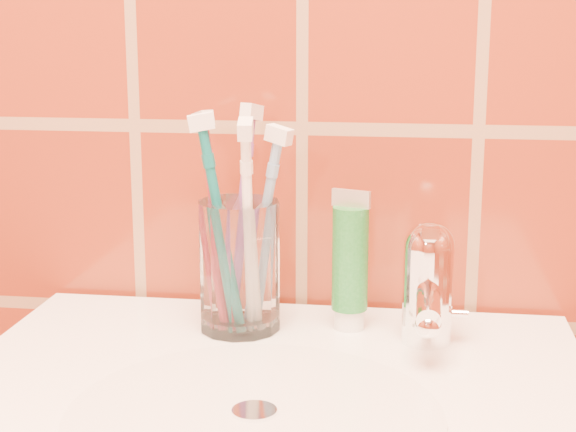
# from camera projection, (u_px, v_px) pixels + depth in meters

# --- Properties ---
(glass_tumbler) EXTENTS (0.11, 0.11, 0.13)m
(glass_tumbler) POSITION_uv_depth(u_px,v_px,m) (239.00, 266.00, 0.87)
(glass_tumbler) COLOR white
(glass_tumbler) RESTS_ON pedestal_sink
(toothpaste_tube) EXTENTS (0.04, 0.04, 0.14)m
(toothpaste_tube) POSITION_uv_depth(u_px,v_px,m) (350.00, 265.00, 0.87)
(toothpaste_tube) COLOR white
(toothpaste_tube) RESTS_ON pedestal_sink
(faucet) EXTENTS (0.05, 0.11, 0.12)m
(faucet) POSITION_uv_depth(u_px,v_px,m) (428.00, 280.00, 0.83)
(faucet) COLOR white
(faucet) RESTS_ON pedestal_sink
(toothbrush_0) EXTENTS (0.08, 0.07, 0.23)m
(toothbrush_0) POSITION_uv_depth(u_px,v_px,m) (221.00, 227.00, 0.85)
(toothbrush_0) COLOR #0C6467
(toothbrush_0) RESTS_ON glass_tumbler
(toothbrush_1) EXTENTS (0.04, 0.12, 0.23)m
(toothbrush_1) POSITION_uv_depth(u_px,v_px,m) (248.00, 231.00, 0.84)
(toothbrush_1) COLOR white
(toothbrush_1) RESTS_ON glass_tumbler
(toothbrush_2) EXTENTS (0.12, 0.12, 0.23)m
(toothbrush_2) POSITION_uv_depth(u_px,v_px,m) (217.00, 222.00, 0.88)
(toothbrush_2) COLOR #A32333
(toothbrush_2) RESTS_ON glass_tumbler
(toothbrush_3) EXTENTS (0.10, 0.09, 0.22)m
(toothbrush_3) POSITION_uv_depth(u_px,v_px,m) (262.00, 231.00, 0.86)
(toothbrush_3) COLOR #78A4D5
(toothbrush_3) RESTS_ON glass_tumbler
(toothbrush_4) EXTENTS (0.08, 0.12, 0.24)m
(toothbrush_4) POSITION_uv_depth(u_px,v_px,m) (241.00, 217.00, 0.89)
(toothbrush_4) COLOR #7F4390
(toothbrush_4) RESTS_ON glass_tumbler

